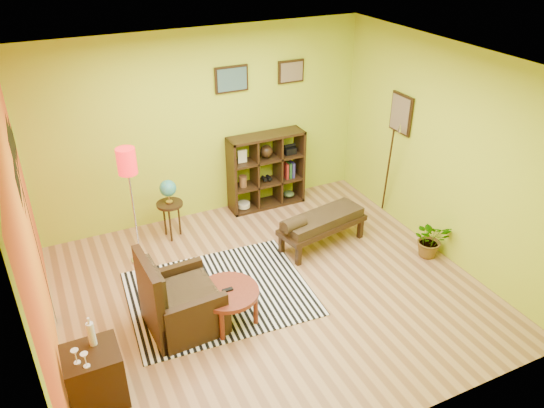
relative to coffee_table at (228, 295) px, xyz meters
name	(u,v)px	position (x,y,z in m)	size (l,w,h in m)	color
ground	(270,291)	(0.66, 0.28, -0.37)	(5.00, 5.00, 0.00)	#AE8051
room_shell	(261,160)	(0.56, 0.30, 1.43)	(5.04, 4.54, 2.82)	#AFC826
zebra_rug	(220,293)	(0.07, 0.51, -0.37)	(2.17, 1.73, 0.01)	white
coffee_table	(228,295)	(0.00, 0.00, 0.00)	(0.71, 0.71, 0.46)	maroon
armchair	(179,305)	(-0.53, 0.15, -0.08)	(0.85, 0.86, 0.98)	black
side_cabinet	(95,376)	(-1.54, -0.51, -0.07)	(0.51, 0.47, 0.92)	black
floor_lamp	(128,172)	(-0.64, 1.63, 0.95)	(0.25, 0.25, 1.64)	silver
globe_table	(169,195)	(-0.08, 2.03, 0.31)	(0.37, 0.37, 0.91)	black
cube_shelf	(267,171)	(1.57, 2.31, 0.23)	(1.20, 0.35, 1.20)	black
bench	(321,222)	(1.73, 0.91, 0.01)	(1.35, 0.69, 0.60)	black
potted_plant	(430,242)	(2.96, 0.06, -0.17)	(0.47, 0.53, 0.41)	#26661E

